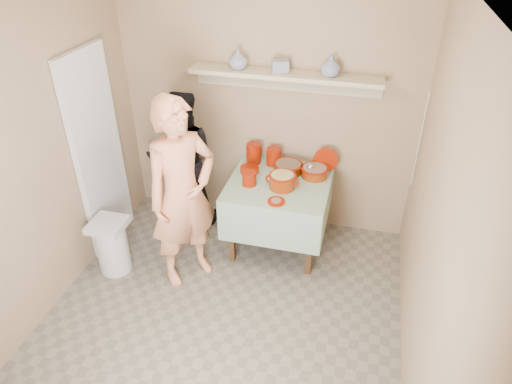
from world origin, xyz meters
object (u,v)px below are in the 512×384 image
(person_cook, at_px, (183,195))
(serving_table, at_px, (279,192))
(person_helper, at_px, (182,160))
(cazuela_rice, at_px, (282,180))
(trash_bin, at_px, (112,246))

(person_cook, xyz_separation_m, serving_table, (0.73, 0.65, -0.26))
(person_helper, bearing_deg, cazuela_rice, 146.91)
(person_helper, height_order, serving_table, person_helper)
(person_cook, relative_size, person_helper, 1.19)
(person_cook, height_order, trash_bin, person_cook)
(person_cook, xyz_separation_m, trash_bin, (-0.73, -0.12, -0.61))
(serving_table, xyz_separation_m, cazuela_rice, (0.05, -0.11, 0.20))
(serving_table, xyz_separation_m, trash_bin, (-1.45, -0.78, -0.36))
(serving_table, relative_size, cazuela_rice, 2.95)
(person_helper, height_order, trash_bin, person_helper)
(serving_table, bearing_deg, cazuela_rice, -66.83)
(person_cook, height_order, person_helper, person_cook)
(person_cook, bearing_deg, trash_bin, 138.50)
(person_cook, relative_size, trash_bin, 3.21)
(person_cook, bearing_deg, person_helper, 62.30)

